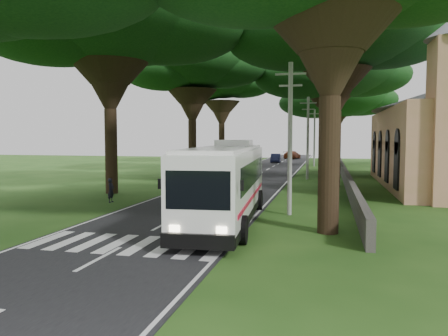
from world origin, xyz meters
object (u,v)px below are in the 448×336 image
object	(u,v)px
coach_bus	(226,182)
distant_car_a	(255,163)
pole_far	(314,137)
pole_mid	(308,136)
distant_car_b	(276,158)
pedestrian	(111,190)
distant_car_c	(292,155)
pole_near	(290,136)

from	to	relation	value
coach_bus	distant_car_a	bearing A→B (deg)	92.89
pole_far	distant_car_a	distance (m)	9.97
pole_mid	distant_car_b	distance (m)	28.04
distant_car_a	pedestrian	distance (m)	32.87
pole_far	distant_car_b	world-z (taller)	pole_far
pole_mid	coach_bus	world-z (taller)	pole_mid
distant_car_b	distant_car_c	bearing A→B (deg)	78.62
coach_bus	distant_car_a	size ratio (longest dim) A/B	3.20
pole_far	distant_car_b	bearing A→B (deg)	131.55
pole_near	distant_car_b	bearing A→B (deg)	97.62
pole_mid	distant_car_a	bearing A→B (deg)	117.50
pole_near	pole_far	distance (m)	40.00
pole_near	distant_car_a	world-z (taller)	pole_near
distant_car_a	distant_car_c	size ratio (longest dim) A/B	0.77
pole_far	pedestrian	bearing A→B (deg)	-106.59
coach_bus	pedestrian	world-z (taller)	coach_bus
distant_car_b	pedestrian	bearing A→B (deg)	-100.68
distant_car_a	distant_car_b	world-z (taller)	distant_car_b
pole_near	pedestrian	world-z (taller)	pole_near
pole_far	coach_bus	world-z (taller)	pole_far
pole_far	distant_car_b	xyz separation A→B (m)	(-6.30, 7.11, -3.44)
pole_far	coach_bus	xyz separation A→B (m)	(-2.80, -42.77, -2.21)
pole_near	pole_mid	xyz separation A→B (m)	(0.00, 20.00, 0.00)
pedestrian	pole_mid	bearing A→B (deg)	-29.41
pole_far	coach_bus	distance (m)	42.92
distant_car_c	coach_bus	bearing A→B (deg)	105.75
coach_bus	distant_car_c	bearing A→B (deg)	87.36
pole_mid	distant_car_c	distance (m)	40.40
distant_car_b	distant_car_c	world-z (taller)	distant_car_c
distant_car_a	distant_car_c	distance (m)	25.63
pole_far	distant_car_c	distance (m)	20.81
distant_car_c	pedestrian	xyz separation A→B (m)	(-6.66, -58.12, -0.01)
coach_bus	distant_car_c	xyz separation A→B (m)	(-1.90, 62.75, -1.20)
pole_mid	pedestrian	bearing A→B (deg)	-122.06
distant_car_c	pedestrian	world-z (taller)	pedestrian
distant_car_a	distant_car_c	world-z (taller)	distant_car_c
coach_bus	distant_car_c	world-z (taller)	coach_bus
pole_near	coach_bus	distance (m)	4.52
distant_car_b	pedestrian	xyz separation A→B (m)	(-5.06, -45.25, 0.03)
distant_car_a	pole_near	bearing A→B (deg)	88.63
pole_near	distant_car_c	world-z (taller)	pole_near
distant_car_a	pole_far	bearing A→B (deg)	-157.73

